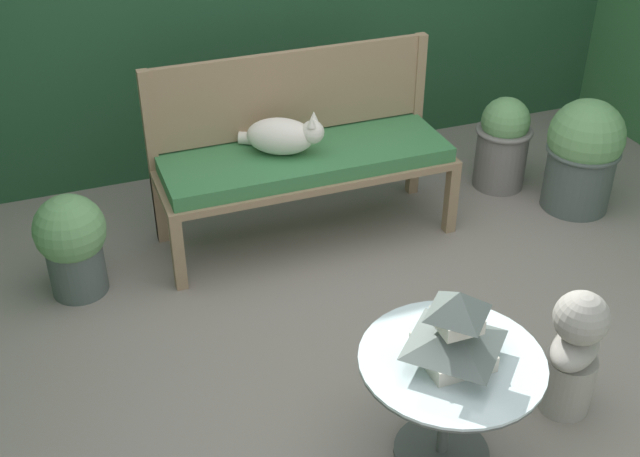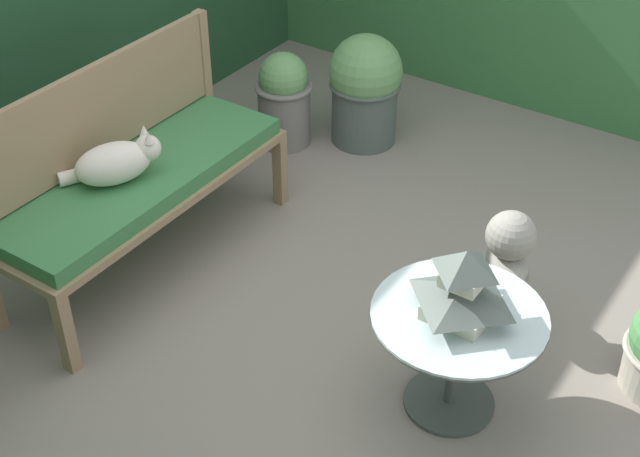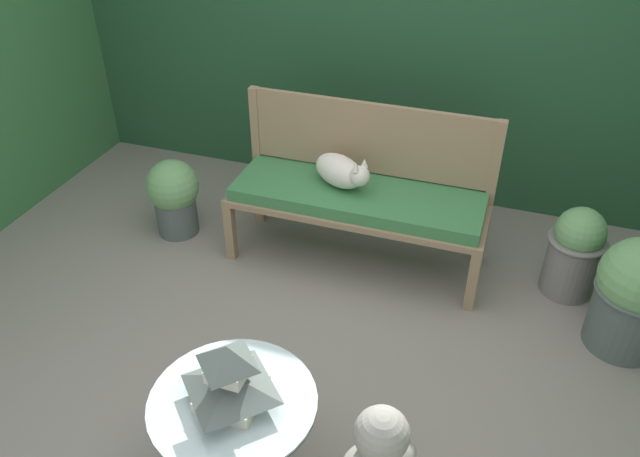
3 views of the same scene
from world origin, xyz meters
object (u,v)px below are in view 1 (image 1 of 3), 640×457
garden_bust (574,351)px  potted_plant_patio_mid (503,142)px  cat (283,136)px  potted_plant_bench_left (583,154)px  garden_bench (306,164)px  patio_table (450,380)px  pagoda_birdhouse (455,331)px  potted_plant_hedge_corner (72,242)px

garden_bust → potted_plant_patio_mid: 1.93m
cat → potted_plant_bench_left: 1.78m
garden_bench → patio_table: size_ratio=2.31×
patio_table → pagoda_birdhouse: (0.00, 0.00, 0.24)m
potted_plant_hedge_corner → pagoda_birdhouse: bearing=-52.8°
patio_table → potted_plant_hedge_corner: (-1.23, 1.62, -0.10)m
potted_plant_patio_mid → garden_bust: bearing=-112.9°
potted_plant_bench_left → cat: bearing=170.3°
garden_bust → potted_plant_hedge_corner: bearing=103.7°
pagoda_birdhouse → potted_plant_bench_left: (1.65, 1.44, -0.28)m
cat → potted_plant_bench_left: cat is taller
garden_bust → potted_plant_patio_mid: bearing=31.2°
cat → potted_plant_hedge_corner: cat is taller
potted_plant_bench_left → patio_table: bearing=-138.9°
garden_bench → potted_plant_patio_mid: (1.32, 0.12, -0.16)m
cat → patio_table: (0.08, -1.74, -0.23)m
potted_plant_bench_left → potted_plant_patio_mid: (-0.29, 0.39, -0.06)m
potted_plant_bench_left → garden_bust: bearing=-126.9°
patio_table → pagoda_birdhouse: 0.24m
garden_bench → patio_table: (-0.04, -1.71, -0.05)m
pagoda_birdhouse → potted_plant_patio_mid: pagoda_birdhouse is taller
potted_plant_bench_left → garden_bench: bearing=170.8°
pagoda_birdhouse → potted_plant_hedge_corner: (-1.23, 1.62, -0.34)m
cat → potted_plant_hedge_corner: size_ratio=0.77×
garden_bust → potted_plant_bench_left: bearing=17.2°
garden_bench → garden_bust: size_ratio=2.72×
patio_table → cat: bearing=92.6°
patio_table → potted_plant_hedge_corner: potted_plant_hedge_corner is taller
garden_bust → potted_plant_patio_mid: size_ratio=1.01×
cat → pagoda_birdhouse: (0.08, -1.74, 0.01)m
garden_bench → patio_table: 1.71m
garden_bust → potted_plant_bench_left: 1.74m
garden_bench → potted_plant_bench_left: (1.62, -0.26, -0.10)m
patio_table → garden_bust: garden_bust is taller
garden_bench → patio_table: garden_bench is taller
potted_plant_patio_mid → garden_bench: bearing=-174.6°
patio_table → potted_plant_bench_left: (1.65, 1.44, -0.05)m
garden_bench → potted_plant_hedge_corner: (-1.27, -0.08, -0.16)m
garden_bust → potted_plant_hedge_corner: size_ratio=1.08×
potted_plant_hedge_corner → garden_bust: bearing=-40.4°
garden_bench → cat: bearing=164.5°
patio_table → potted_plant_patio_mid: size_ratio=1.19×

